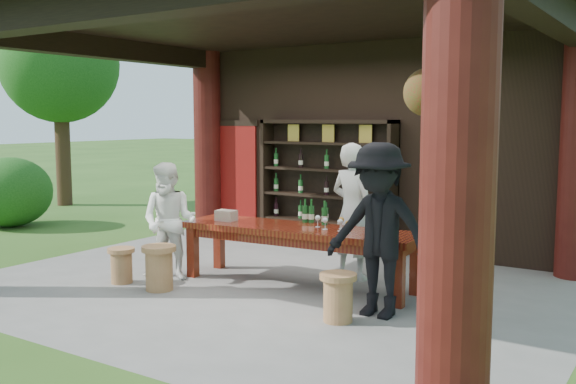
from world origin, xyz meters
The scene contains 14 objects.
ground centered at (0.00, 0.00, 0.00)m, with size 90.00×90.00×0.00m, color #2D5119.
pavilion centered at (-0.01, 0.43, 2.13)m, with size 7.50×6.00×3.60m.
wine_shelf centered at (-0.58, 2.45, 1.05)m, with size 2.37×0.36×2.08m.
tasting_table centered at (0.29, 0.18, 0.63)m, with size 3.15×0.99×0.75m.
stool_near_left centered at (-1.02, -0.94, 0.29)m, with size 0.42×0.42×0.55m.
stool_near_right centered at (1.42, -0.83, 0.27)m, with size 0.39×0.39×0.51m.
stool_far_left centered at (-1.67, -0.95, 0.24)m, with size 0.35×0.35×0.45m.
host centered at (0.69, 0.89, 0.89)m, with size 0.65×0.43×1.79m, color silver.
guest_woman centered at (-1.29, -0.46, 0.77)m, with size 0.75×0.58×1.53m, color white.
guest_man centered at (1.68, -0.43, 0.93)m, with size 1.20×0.69×1.85m, color black.
table_bottles centered at (0.32, 0.52, 0.90)m, with size 0.39×0.14×0.31m.
table_glasses centered at (0.93, 0.24, 0.82)m, with size 0.90×0.31×0.15m.
napkin_basket centered at (-0.76, 0.07, 0.82)m, with size 0.26×0.18×0.14m, color #BF6672.
shrubs centered at (0.88, 0.69, 0.56)m, with size 14.85×8.03×1.36m.
Camera 1 is at (4.50, -6.55, 2.09)m, focal length 40.00 mm.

